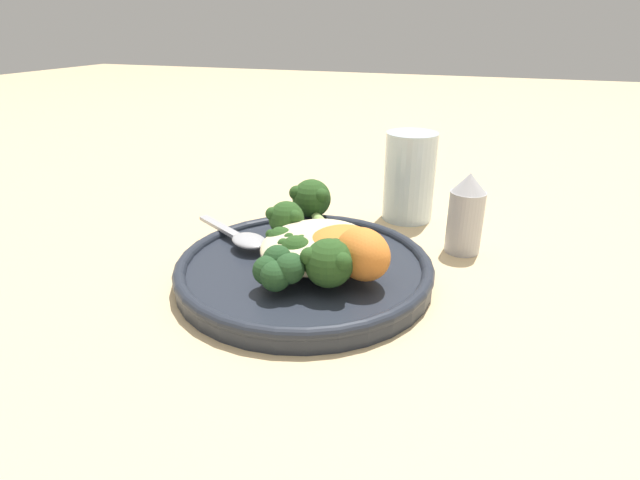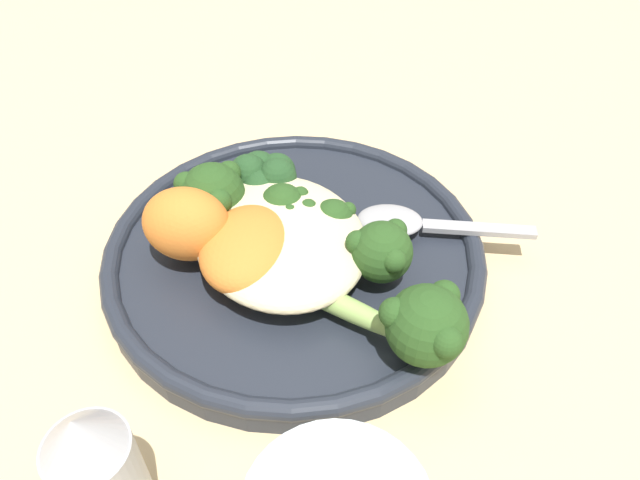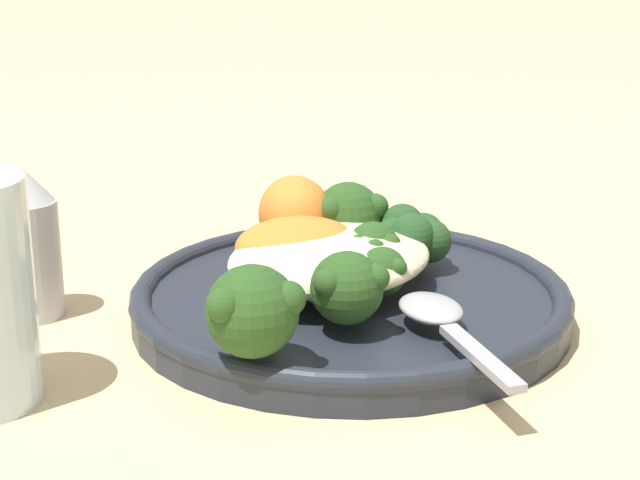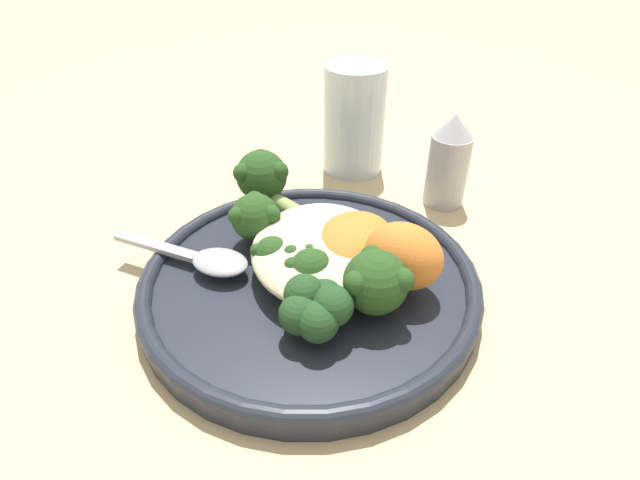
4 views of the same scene
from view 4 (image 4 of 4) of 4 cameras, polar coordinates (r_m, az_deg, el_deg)
name	(u,v)px [view 4 (image 4 of 4)]	position (r m, az deg, el deg)	size (l,w,h in m)	color
ground_plane	(312,312)	(0.35, -0.93, -8.18)	(4.00, 4.00, 0.00)	#D6B784
plate	(314,282)	(0.36, -0.64, -4.77)	(0.24, 0.24, 0.02)	#232833
quinoa_mound	(324,250)	(0.35, 0.42, -1.19)	(0.12, 0.10, 0.03)	beige
broccoli_stalk_0	(268,181)	(0.42, -5.95, 6.68)	(0.12, 0.09, 0.04)	#8EB25B
broccoli_stalk_1	(264,220)	(0.38, -6.44, 2.30)	(0.05, 0.09, 0.04)	#8EB25B
broccoli_stalk_2	(294,251)	(0.35, -3.05, -1.26)	(0.05, 0.08, 0.03)	#8EB25B
broccoli_stalk_3	(315,258)	(0.34, -0.61, -2.12)	(0.07, 0.06, 0.03)	#8EB25B
broccoli_stalk_4	(367,273)	(0.32, 5.45, -3.74)	(0.11, 0.05, 0.04)	#8EB25B
sweet_potato_chunk_0	(353,243)	(0.35, 3.84, -0.33)	(0.07, 0.06, 0.03)	orange
sweet_potato_chunk_1	(404,259)	(0.33, 9.63, -2.17)	(0.05, 0.04, 0.05)	orange
kale_tuft	(316,307)	(0.30, -0.51, -7.65)	(0.04, 0.05, 0.03)	#234723
spoon	(208,259)	(0.37, -12.71, -2.13)	(0.07, 0.11, 0.01)	#A3A3A8
water_glass	(354,120)	(0.51, 3.92, 13.55)	(0.06, 0.06, 0.11)	silver
salt_shaker	(449,161)	(0.46, 14.49, 8.71)	(0.04, 0.04, 0.09)	#B2B2B7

